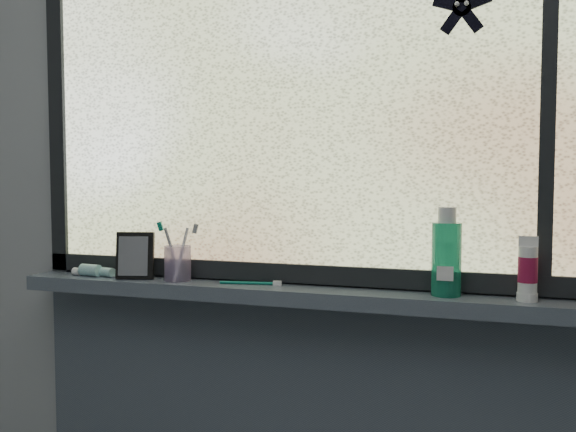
% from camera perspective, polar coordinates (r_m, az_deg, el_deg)
% --- Properties ---
extents(wall_back, '(3.00, 0.01, 2.50)m').
position_cam_1_polar(wall_back, '(1.74, 1.70, 1.54)').
color(wall_back, '#9EA3A8').
rests_on(wall_back, ground).
extents(windowsill, '(1.62, 0.14, 0.04)m').
position_cam_1_polar(windowsill, '(1.70, 0.96, -7.03)').
color(windowsill, '#485260').
rests_on(windowsill, wall_back).
extents(window_pane, '(1.50, 0.01, 1.00)m').
position_cam_1_polar(window_pane, '(1.73, 1.50, 10.82)').
color(window_pane, silver).
rests_on(window_pane, wall_back).
extents(frame_bottom, '(1.60, 0.03, 0.05)m').
position_cam_1_polar(frame_bottom, '(1.73, 1.43, -5.12)').
color(frame_bottom, black).
rests_on(frame_bottom, windowsill).
extents(frame_left, '(0.05, 0.03, 1.10)m').
position_cam_1_polar(frame_left, '(2.08, -19.72, 9.40)').
color(frame_left, black).
rests_on(frame_left, wall_back).
extents(frame_mullion, '(0.03, 0.03, 1.00)m').
position_cam_1_polar(frame_mullion, '(1.66, 22.15, 10.85)').
color(frame_mullion, black).
rests_on(frame_mullion, wall_back).
extents(starfish_sticker, '(0.15, 0.02, 0.15)m').
position_cam_1_polar(starfish_sticker, '(1.68, 15.20, 17.47)').
color(starfish_sticker, black).
rests_on(starfish_sticker, window_pane).
extents(vanity_mirror, '(0.12, 0.08, 0.13)m').
position_cam_1_polar(vanity_mirror, '(1.87, -13.44, -3.44)').
color(vanity_mirror, black).
rests_on(vanity_mirror, windowsill).
extents(toothpaste_tube, '(0.20, 0.07, 0.03)m').
position_cam_1_polar(toothpaste_tube, '(1.95, -16.66, -4.66)').
color(toothpaste_tube, white).
rests_on(toothpaste_tube, windowsill).
extents(toothbrush_cup, '(0.09, 0.09, 0.10)m').
position_cam_1_polar(toothbrush_cup, '(1.82, -9.78, -4.16)').
color(toothbrush_cup, '#C8AFE8').
rests_on(toothbrush_cup, windowsill).
extents(toothbrush_lying, '(0.18, 0.05, 0.01)m').
position_cam_1_polar(toothbrush_lying, '(1.74, -3.68, -5.89)').
color(toothbrush_lying, '#0C705C').
rests_on(toothbrush_lying, windowsill).
extents(mouthwash_bottle, '(0.09, 0.09, 0.18)m').
position_cam_1_polar(mouthwash_bottle, '(1.61, 13.91, -3.08)').
color(mouthwash_bottle, '#1D9971').
rests_on(mouthwash_bottle, windowsill).
extents(cream_tube, '(0.06, 0.06, 0.11)m').
position_cam_1_polar(cream_tube, '(1.60, 20.54, -4.23)').
color(cream_tube, silver).
rests_on(cream_tube, windowsill).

